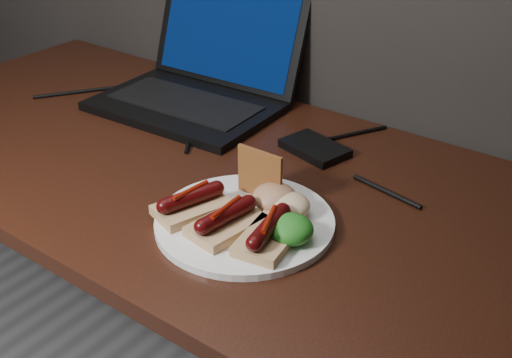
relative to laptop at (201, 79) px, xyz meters
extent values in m
cube|color=#35160D|center=(0.12, -0.22, -0.07)|extent=(1.40, 0.70, 0.03)
cube|color=#35160D|center=(-0.53, 0.08, -0.44)|extent=(0.05, 0.05, 0.72)
cube|color=black|center=(0.00, -0.06, -0.04)|extent=(0.40, 0.27, 0.02)
cube|color=black|center=(0.00, -0.06, -0.03)|extent=(0.33, 0.16, 0.00)
cube|color=black|center=(-0.01, 0.11, 0.08)|extent=(0.39, 0.11, 0.23)
cube|color=#061F3E|center=(-0.01, 0.11, 0.08)|extent=(0.35, 0.09, 0.20)
cube|color=black|center=(0.34, -0.06, -0.05)|extent=(0.14, 0.11, 0.02)
cylinder|color=black|center=(0.09, -0.14, -0.05)|extent=(0.11, 0.15, 0.01)
cylinder|color=black|center=(0.34, 0.02, -0.05)|extent=(0.11, 0.20, 0.01)
cylinder|color=black|center=(0.51, -0.12, -0.05)|extent=(0.14, 0.03, 0.01)
cylinder|color=black|center=(-0.26, -0.14, -0.05)|extent=(0.12, 0.17, 0.01)
cylinder|color=white|center=(0.38, -0.34, -0.05)|extent=(0.32, 0.32, 0.01)
cube|color=#D8AB7F|center=(0.30, -0.37, -0.03)|extent=(0.10, 0.13, 0.02)
cylinder|color=#4F0509|center=(0.30, -0.37, -0.01)|extent=(0.05, 0.10, 0.02)
sphere|color=#4F0509|center=(0.29, -0.42, -0.01)|extent=(0.03, 0.02, 0.02)
sphere|color=#4F0509|center=(0.32, -0.33, -0.01)|extent=(0.03, 0.02, 0.02)
cylinder|color=maroon|center=(0.30, -0.37, 0.00)|extent=(0.02, 0.07, 0.01)
cube|color=#D8AB7F|center=(0.38, -0.38, -0.03)|extent=(0.09, 0.12, 0.02)
cylinder|color=#4F0509|center=(0.38, -0.38, -0.01)|extent=(0.04, 0.10, 0.02)
sphere|color=#4F0509|center=(0.37, -0.43, -0.01)|extent=(0.03, 0.02, 0.02)
sphere|color=#4F0509|center=(0.38, -0.33, -0.01)|extent=(0.03, 0.02, 0.02)
cylinder|color=maroon|center=(0.38, -0.38, 0.00)|extent=(0.01, 0.07, 0.01)
cube|color=#D8AB7F|center=(0.45, -0.37, -0.03)|extent=(0.09, 0.13, 0.02)
cylinder|color=#4F0509|center=(0.45, -0.37, -0.01)|extent=(0.04, 0.10, 0.02)
sphere|color=#4F0509|center=(0.45, -0.41, -0.01)|extent=(0.03, 0.02, 0.02)
sphere|color=#4F0509|center=(0.44, -0.32, -0.01)|extent=(0.03, 0.02, 0.02)
cylinder|color=maroon|center=(0.45, -0.37, 0.00)|extent=(0.03, 0.07, 0.01)
cube|color=#9F602B|center=(0.36, -0.27, 0.00)|extent=(0.09, 0.01, 0.08)
ellipsoid|color=#136017|center=(0.47, -0.34, -0.02)|extent=(0.07, 0.07, 0.04)
ellipsoid|color=maroon|center=(0.40, -0.28, -0.02)|extent=(0.07, 0.07, 0.04)
ellipsoid|color=beige|center=(0.43, -0.29, -0.02)|extent=(0.06, 0.06, 0.04)
camera|label=1|loc=(0.89, -1.00, 0.51)|focal=45.00mm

